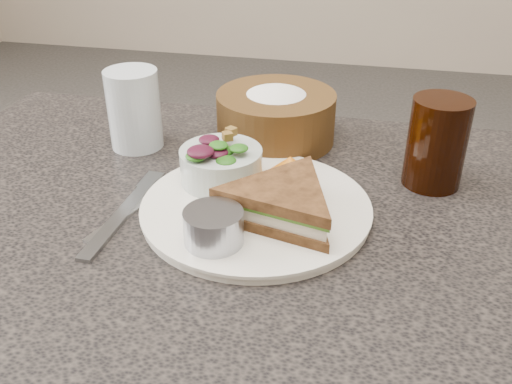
{
  "coord_description": "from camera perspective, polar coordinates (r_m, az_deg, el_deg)",
  "views": [
    {
      "loc": [
        0.13,
        -0.57,
        1.13
      ],
      "look_at": [
        0.01,
        0.02,
        0.78
      ],
      "focal_mm": 40.0,
      "sensor_mm": 36.0,
      "label": 1
    }
  ],
  "objects": [
    {
      "name": "fork",
      "position": [
        0.72,
        -13.41,
        -2.38
      ],
      "size": [
        0.02,
        0.19,
        0.01
      ],
      "primitive_type": "cube",
      "rotation": [
        0.0,
        0.0,
        -0.04
      ],
      "color": "gray",
      "rests_on": "dining_table"
    },
    {
      "name": "sandwich",
      "position": [
        0.67,
        2.7,
        -1.1
      ],
      "size": [
        0.21,
        0.21,
        0.05
      ],
      "primitive_type": null,
      "rotation": [
        0.0,
        0.0,
        -0.24
      ],
      "color": "brown",
      "rests_on": "dinner_plate"
    },
    {
      "name": "water_glass",
      "position": [
        0.88,
        -12.09,
        8.1
      ],
      "size": [
        0.08,
        0.08,
        0.12
      ],
      "primitive_type": "cylinder",
      "rotation": [
        0.0,
        0.0,
        -0.02
      ],
      "color": "silver",
      "rests_on": "dining_table"
    },
    {
      "name": "cola_glass",
      "position": [
        0.78,
        17.69,
        5.1
      ],
      "size": [
        0.08,
        0.08,
        0.13
      ],
      "primitive_type": null,
      "rotation": [
        0.0,
        0.0,
        0.03
      ],
      "color": "black",
      "rests_on": "dining_table"
    },
    {
      "name": "dinner_plate",
      "position": [
        0.71,
        0.0,
        -1.67
      ],
      "size": [
        0.28,
        0.28,
        0.01
      ],
      "primitive_type": "cylinder",
      "color": "silver",
      "rests_on": "dining_table"
    },
    {
      "name": "orange_wedge",
      "position": [
        0.76,
        3.43,
        2.52
      ],
      "size": [
        0.09,
        0.09,
        0.03
      ],
      "primitive_type": "cone",
      "rotation": [
        0.0,
        0.0,
        0.38
      ],
      "color": "orange",
      "rests_on": "dinner_plate"
    },
    {
      "name": "dressing_ramekin",
      "position": [
        0.63,
        -4.26,
        -3.54
      ],
      "size": [
        0.07,
        0.07,
        0.04
      ],
      "primitive_type": "cylinder",
      "rotation": [
        0.0,
        0.0,
        0.07
      ],
      "color": "#989CA8",
      "rests_on": "dinner_plate"
    },
    {
      "name": "knife",
      "position": [
        0.74,
        -11.36,
        -1.11
      ],
      "size": [
        0.07,
        0.19,
        0.0
      ],
      "primitive_type": "cube",
      "rotation": [
        0.0,
        0.0,
        -0.3
      ],
      "color": "#A9ABAD",
      "rests_on": "dining_table"
    },
    {
      "name": "bread_basket",
      "position": [
        0.88,
        2.01,
        8.31
      ],
      "size": [
        0.23,
        0.23,
        0.1
      ],
      "primitive_type": null,
      "rotation": [
        0.0,
        0.0,
        0.36
      ],
      "color": "#472E17",
      "rests_on": "dining_table"
    },
    {
      "name": "salad_bowl",
      "position": [
        0.74,
        -3.52,
        3.24
      ],
      "size": [
        0.12,
        0.12,
        0.06
      ],
      "primitive_type": null,
      "rotation": [
        0.0,
        0.0,
        0.12
      ],
      "color": "#A9B6B0",
      "rests_on": "dinner_plate"
    }
  ]
}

